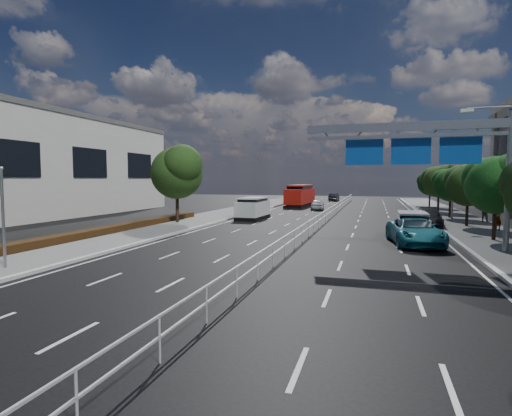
% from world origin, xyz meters
% --- Properties ---
extents(ground, '(160.00, 160.00, 0.00)m').
position_xyz_m(ground, '(0.00, 0.00, 0.00)').
color(ground, black).
rests_on(ground, ground).
extents(kerb_near, '(0.25, 140.00, 0.15)m').
position_xyz_m(kerb_near, '(-9.00, 0.00, 0.07)').
color(kerb_near, silver).
rests_on(kerb_near, ground).
extents(median_fence, '(0.05, 85.00, 1.02)m').
position_xyz_m(median_fence, '(0.00, 22.50, 0.53)').
color(median_fence, silver).
rests_on(median_fence, ground).
extents(hedge_near, '(1.00, 36.00, 0.44)m').
position_xyz_m(hedge_near, '(-13.30, 5.00, 0.36)').
color(hedge_near, black).
rests_on(hedge_near, sidewalk_near).
extents(overhead_gantry, '(10.24, 0.38, 7.45)m').
position_xyz_m(overhead_gantry, '(6.74, 10.05, 5.61)').
color(overhead_gantry, gray).
rests_on(overhead_gantry, ground).
extents(streetlight_far, '(2.78, 2.40, 9.00)m').
position_xyz_m(streetlight_far, '(10.50, 26.00, 5.21)').
color(streetlight_far, gray).
rests_on(streetlight_far, ground).
extents(near_building, '(12.00, 38.00, 10.00)m').
position_xyz_m(near_building, '(-30.00, 18.00, 5.00)').
color(near_building, beige).
rests_on(near_building, ground).
extents(near_tree_back, '(4.84, 4.51, 6.69)m').
position_xyz_m(near_tree_back, '(-11.94, 17.97, 4.61)').
color(near_tree_back, black).
rests_on(near_tree_back, ground).
extents(far_tree_d, '(3.85, 3.59, 5.34)m').
position_xyz_m(far_tree_d, '(11.25, 14.48, 3.69)').
color(far_tree_d, black).
rests_on(far_tree_d, ground).
extents(far_tree_e, '(3.63, 3.38, 5.13)m').
position_xyz_m(far_tree_e, '(11.25, 21.98, 3.56)').
color(far_tree_e, black).
rests_on(far_tree_e, ground).
extents(far_tree_f, '(3.52, 3.28, 5.02)m').
position_xyz_m(far_tree_f, '(11.24, 29.48, 3.49)').
color(far_tree_f, black).
rests_on(far_tree_f, ground).
extents(far_tree_g, '(3.96, 3.69, 5.45)m').
position_xyz_m(far_tree_g, '(11.25, 36.98, 3.75)').
color(far_tree_g, black).
rests_on(far_tree_g, ground).
extents(far_tree_h, '(3.41, 3.18, 4.91)m').
position_xyz_m(far_tree_h, '(11.24, 44.48, 3.42)').
color(far_tree_h, black).
rests_on(far_tree_h, ground).
extents(white_minivan, '(2.24, 4.88, 2.09)m').
position_xyz_m(white_minivan, '(-6.94, 23.64, 1.03)').
color(white_minivan, black).
rests_on(white_minivan, ground).
extents(red_bus, '(2.77, 10.23, 3.03)m').
position_xyz_m(red_bus, '(-5.95, 43.41, 1.58)').
color(red_bus, black).
rests_on(red_bus, ground).
extents(near_car_silver, '(1.93, 4.06, 1.34)m').
position_xyz_m(near_car_silver, '(-2.65, 37.26, 0.67)').
color(near_car_silver, '#B3B4BB').
rests_on(near_car_silver, ground).
extents(near_car_dark, '(1.61, 4.13, 1.34)m').
position_xyz_m(near_car_dark, '(-2.70, 58.73, 0.67)').
color(near_car_dark, black).
rests_on(near_car_dark, ground).
extents(silver_minivan, '(1.83, 4.24, 1.76)m').
position_xyz_m(silver_minivan, '(6.50, 14.00, 0.86)').
color(silver_minivan, black).
rests_on(silver_minivan, ground).
extents(parked_car_teal, '(3.28, 5.87, 1.55)m').
position_xyz_m(parked_car_teal, '(6.50, 12.00, 0.78)').
color(parked_car_teal, '#1B6C7A').
rests_on(parked_car_teal, ground).
extents(parked_car_dark, '(2.67, 5.51, 1.55)m').
position_xyz_m(parked_car_dark, '(8.30, 21.41, 0.77)').
color(parked_car_dark, black).
rests_on(parked_car_dark, ground).
extents(pedestrian_a, '(0.80, 0.77, 1.84)m').
position_xyz_m(pedestrian_a, '(12.72, 19.61, 1.06)').
color(pedestrian_a, gray).
rests_on(pedestrian_a, sidewalk_far).
extents(pedestrian_b, '(1.15, 1.13, 1.87)m').
position_xyz_m(pedestrian_b, '(13.40, 25.95, 1.07)').
color(pedestrian_b, gray).
rests_on(pedestrian_b, sidewalk_far).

